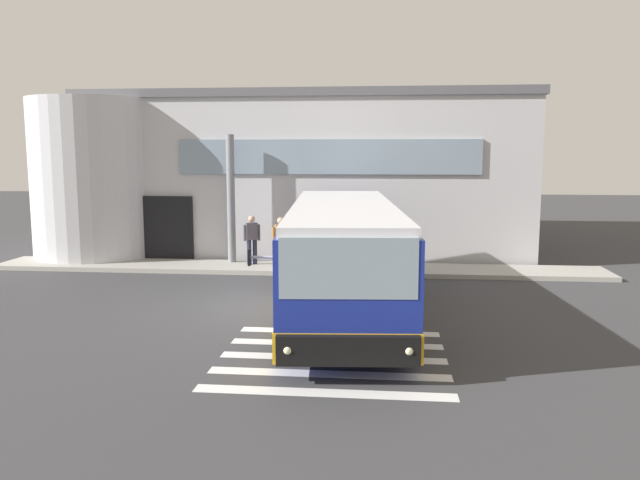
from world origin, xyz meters
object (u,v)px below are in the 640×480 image
object	(u,v)px
passenger_near_column	(252,237)
passenger_by_doorway	(281,240)
safety_bollard_yellow	(390,265)
passenger_at_curb_edge	(322,239)
bus_main_foreground	(343,258)
entry_support_column	(231,199)

from	to	relation	value
passenger_near_column	passenger_by_doorway	size ratio (longest dim) A/B	1.00
passenger_by_doorway	safety_bollard_yellow	world-z (taller)	passenger_by_doorway
safety_bollard_yellow	passenger_near_column	bearing A→B (deg)	163.42
passenger_at_curb_edge	safety_bollard_yellow	xyz separation A→B (m)	(2.22, -0.99, -0.66)
bus_main_foreground	passenger_at_curb_edge	xyz separation A→B (m)	(-1.02, 5.03, -0.22)
passenger_near_column	passenger_by_doorway	distance (m)	1.17
passenger_near_column	safety_bollard_yellow	bearing A→B (deg)	-16.58
bus_main_foreground	entry_support_column	bearing A→B (deg)	126.12
passenger_at_curb_edge	passenger_by_doorway	bearing A→B (deg)	-177.26
entry_support_column	safety_bollard_yellow	distance (m)	6.07
bus_main_foreground	passenger_at_curb_edge	size ratio (longest dim) A/B	6.39
passenger_by_doorway	passenger_near_column	bearing A→B (deg)	156.65
passenger_near_column	passenger_by_doorway	xyz separation A→B (m)	(1.08, -0.47, 0.00)
passenger_by_doorway	passenger_at_curb_edge	world-z (taller)	same
passenger_by_doorway	entry_support_column	bearing A→B (deg)	155.02
entry_support_column	passenger_by_doorway	world-z (taller)	entry_support_column
passenger_by_doorway	safety_bollard_yellow	xyz separation A→B (m)	(3.59, -0.93, -0.63)
entry_support_column	passenger_at_curb_edge	distance (m)	3.57
entry_support_column	bus_main_foreground	size ratio (longest dim) A/B	0.41
bus_main_foreground	safety_bollard_yellow	xyz separation A→B (m)	(1.21, 4.04, -0.88)
entry_support_column	bus_main_foreground	world-z (taller)	entry_support_column
passenger_by_doorway	passenger_at_curb_edge	bearing A→B (deg)	2.74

